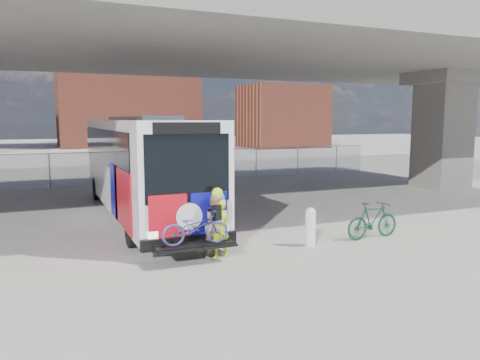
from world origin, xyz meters
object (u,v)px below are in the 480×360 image
bus (141,159)px  bike_parked (373,220)px  cyclist_tan (217,225)px  bollard (310,226)px  cyclist_hivis (220,226)px

bus → bike_parked: bearing=-48.1°
cyclist_tan → bus: bearing=59.0°
bollard → cyclist_tan: (-2.81, -0.00, 0.27)m
bike_parked → cyclist_hivis: bearing=88.1°
bus → bike_parked: 8.64m
cyclist_hivis → cyclist_tan: 0.08m
cyclist_hivis → bike_parked: 4.93m
cyclist_hivis → bike_parked: size_ratio=0.92×
bus → cyclist_hivis: bearing=-83.3°
cyclist_tan → cyclist_hivis: bearing=-34.5°
cyclist_hivis → bike_parked: (4.92, 0.00, -0.26)m
bollard → cyclist_tan: cyclist_tan is taller
bus → bollard: bus is taller
bollard → bike_parked: bike_parked is taller
bus → cyclist_hivis: bus is taller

